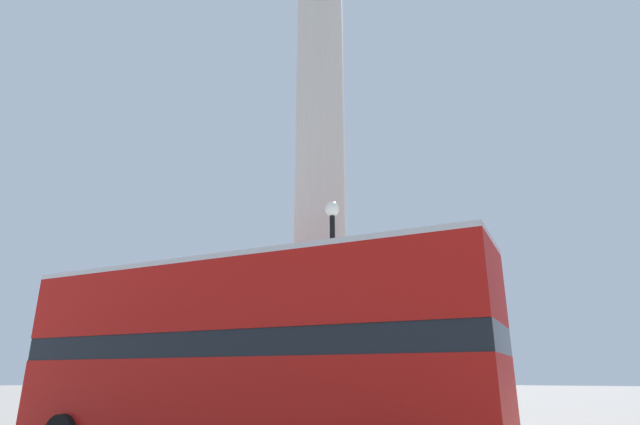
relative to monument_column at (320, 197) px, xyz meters
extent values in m
cube|color=beige|center=(0.00, 0.00, -7.20)|extent=(4.78, 4.78, 0.99)
cube|color=beige|center=(0.00, 0.00, -6.21)|extent=(3.44, 3.44, 0.99)
cylinder|color=beige|center=(0.00, 0.00, 2.96)|extent=(1.76, 1.76, 17.35)
cube|color=#B7140F|center=(0.59, -4.57, -6.34)|extent=(11.65, 3.37, 1.71)
cube|color=black|center=(0.59, -4.57, -5.21)|extent=(11.65, 3.32, 0.55)
cube|color=#B7140F|center=(0.59, -4.57, -4.16)|extent=(11.65, 3.37, 1.55)
cube|color=silver|center=(0.59, -4.57, -3.33)|extent=(11.65, 3.37, 0.12)
cylinder|color=black|center=(2.12, -2.96, -4.77)|extent=(0.14, 0.14, 5.85)
sphere|color=white|center=(2.12, -2.96, -1.66)|extent=(0.38, 0.38, 0.38)
camera|label=1|loc=(8.19, -13.91, -5.85)|focal=28.00mm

